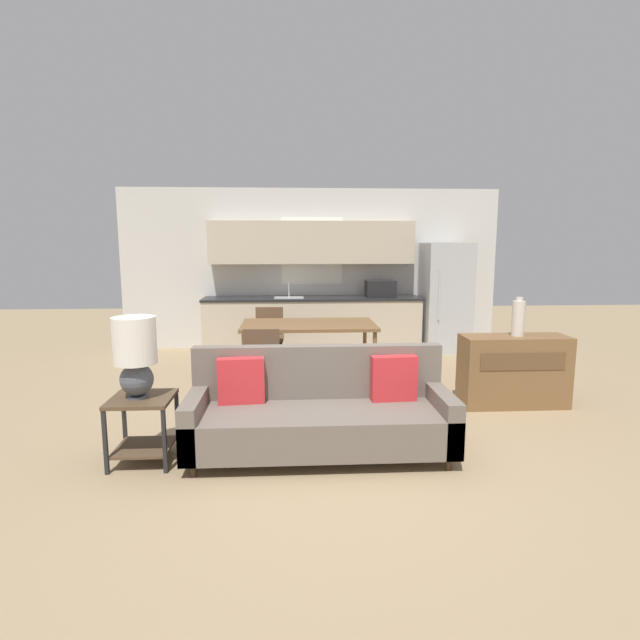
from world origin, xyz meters
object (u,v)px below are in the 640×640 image
table_lamp (135,352)px  dining_chair_near_left (263,360)px  side_table (143,418)px  dining_chair_far_left (269,334)px  refrigerator (445,297)px  vase (518,318)px  dining_table (309,328)px  couch (319,414)px  credenza (513,371)px

table_lamp → dining_chair_near_left: bearing=58.2°
side_table → dining_chair_far_left: 3.24m
refrigerator → dining_chair_near_left: refrigerator is taller
vase → dining_chair_far_left: size_ratio=0.49×
dining_chair_far_left → vase: bearing=-32.3°
dining_chair_near_left → dining_chair_far_left: (0.00, 1.62, 0.00)m
dining_table → couch: couch is taller
side_table → table_lamp: bearing=-163.2°
dining_chair_near_left → dining_chair_far_left: 1.62m
dining_chair_near_left → couch: bearing=114.4°
dining_table → couch: 2.20m
credenza → vase: size_ratio=2.72×
couch → dining_chair_far_left: couch is taller
vase → side_table: bearing=-161.3°
dining_chair_far_left → refrigerator: bearing=21.0°
refrigerator → table_lamp: size_ratio=2.70×
credenza → dining_chair_far_left: 3.34m
side_table → vase: 3.96m
couch → side_table: 1.46m
dining_table → dining_chair_near_left: dining_chair_near_left is taller
dining_chair_near_left → dining_table: bearing=-122.4°
refrigerator → dining_chair_far_left: (-2.89, -1.04, -0.40)m
table_lamp → dining_chair_far_left: size_ratio=0.76×
refrigerator → side_table: (-3.79, -4.14, -0.52)m
refrigerator → vase: refrigerator is taller
couch → vase: 2.60m
vase → dining_chair_far_left: 3.39m
table_lamp → vase: (3.73, 1.26, 0.06)m
couch → vase: bearing=27.0°
refrigerator → dining_table: refrigerator is taller
refrigerator → dining_chair_far_left: 3.10m
refrigerator → credenza: size_ratio=1.55×
refrigerator → dining_chair_near_left: bearing=-137.4°
table_lamp → dining_chair_near_left: table_lamp is taller
dining_table → dining_chair_far_left: size_ratio=1.95×
couch → dining_chair_near_left: bearing=112.2°
side_table → dining_table: bearing=57.6°
credenza → vase: bearing=34.1°
dining_table → credenza: size_ratio=1.47×
refrigerator → couch: 4.69m
couch → table_lamp: 1.60m
refrigerator → vase: 2.89m
vase → dining_chair_near_left: bearing=175.2°
vase → refrigerator: bearing=88.2°
refrigerator → table_lamp: (-3.82, -4.15, 0.03)m
table_lamp → credenza: size_ratio=0.57×
table_lamp → credenza: 3.94m
dining_table → table_lamp: (-1.47, -2.29, 0.21)m
refrigerator → dining_table: (-2.35, -1.87, -0.18)m
couch → dining_table: bearing=90.4°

